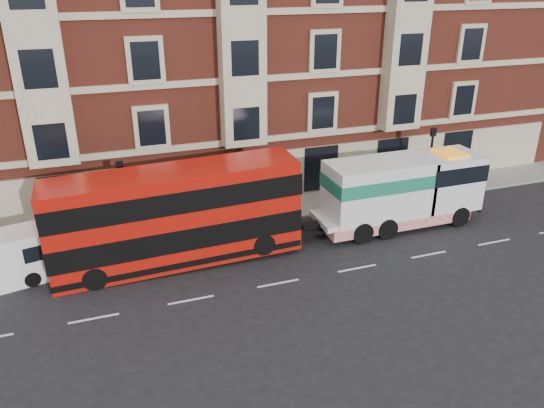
% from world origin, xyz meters
% --- Properties ---
extents(ground, '(120.00, 120.00, 0.00)m').
position_xyz_m(ground, '(0.00, 0.00, 0.00)').
color(ground, black).
rests_on(ground, ground).
extents(sidewalk, '(90.00, 3.00, 0.15)m').
position_xyz_m(sidewalk, '(0.00, 7.50, 0.07)').
color(sidewalk, slate).
rests_on(sidewalk, ground).
extents(victorian_terrace, '(45.00, 12.00, 20.40)m').
position_xyz_m(victorian_terrace, '(0.50, 15.00, 10.07)').
color(victorian_terrace, maroon).
rests_on(victorian_terrace, ground).
extents(lamp_post_west, '(0.35, 0.15, 4.35)m').
position_xyz_m(lamp_post_west, '(-6.00, 6.20, 2.68)').
color(lamp_post_west, black).
rests_on(lamp_post_west, sidewalk).
extents(lamp_post_east, '(0.35, 0.15, 4.35)m').
position_xyz_m(lamp_post_east, '(12.00, 6.20, 2.68)').
color(lamp_post_east, black).
rests_on(lamp_post_east, sidewalk).
extents(double_decker_bus, '(11.66, 2.68, 4.72)m').
position_xyz_m(double_decker_bus, '(-3.86, 3.45, 2.50)').
color(double_decker_bus, '#B31209').
rests_on(double_decker_bus, ground).
extents(tow_truck, '(9.34, 2.76, 3.89)m').
position_xyz_m(tow_truck, '(8.20, 3.45, 2.06)').
color(tow_truck, silver).
rests_on(tow_truck, ground).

